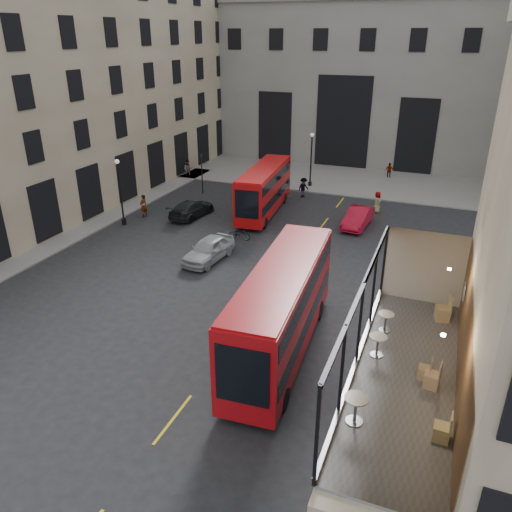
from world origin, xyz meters
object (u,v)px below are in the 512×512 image
at_px(cafe_chair_c, 425,372).
at_px(cyclist, 276,296).
at_px(bicycle, 240,234).
at_px(cafe_table_near, 356,406).
at_px(pedestrian_e, 144,206).
at_px(cafe_chair_a, 442,432).
at_px(cafe_chair_d, 443,313).
at_px(cafe_chair_b, 432,379).
at_px(street_lamp_a, 121,196).
at_px(car_a, 209,249).
at_px(bus_near, 282,306).
at_px(pedestrian_d, 377,202).
at_px(cafe_table_mid, 378,343).
at_px(car_b, 358,218).
at_px(pedestrian_c, 389,171).
at_px(bus_far, 264,188).
at_px(car_c, 192,209).
at_px(street_lamp_b, 311,163).
at_px(traffic_light_far, 202,169).
at_px(pedestrian_a, 188,169).
at_px(cafe_table_far, 386,319).
at_px(pedestrian_b, 303,188).
at_px(traffic_light_near, 291,255).

bearing_deg(cafe_chair_c, cyclist, 130.19).
height_order(bicycle, cafe_table_near, cafe_table_near).
height_order(pedestrian_e, cafe_chair_a, cafe_chair_a).
height_order(cafe_table_near, cafe_chair_c, cafe_table_near).
distance_m(cafe_chair_c, cafe_chair_d, 3.78).
distance_m(bicycle, cafe_chair_b, 24.03).
bearing_deg(cyclist, cafe_chair_c, -115.67).
bearing_deg(street_lamp_a, car_a, -21.22).
height_order(bus_near, cafe_chair_a, cafe_chair_a).
bearing_deg(pedestrian_d, cafe_table_mid, 161.33).
bearing_deg(car_b, pedestrian_c, 93.21).
bearing_deg(pedestrian_c, street_lamp_a, 42.66).
relative_size(bus_far, car_c, 2.12).
bearing_deg(cafe_chair_d, cyclist, 145.41).
height_order(pedestrian_d, cafe_chair_a, cafe_chair_a).
bearing_deg(cafe_table_near, cafe_chair_b, 51.34).
relative_size(car_c, cyclist, 2.56).
distance_m(street_lamp_b, cafe_table_near, 38.43).
distance_m(traffic_light_far, cafe_chair_a, 38.00).
xyz_separation_m(bus_far, cafe_chair_a, (15.13, -27.20, 2.62)).
bearing_deg(traffic_light_far, car_c, -70.67).
relative_size(cafe_table_mid, cafe_chair_b, 0.83).
relative_size(street_lamp_b, cafe_chair_d, 5.47).
height_order(bicycle, pedestrian_e, pedestrian_e).
bearing_deg(bicycle, pedestrian_e, 77.95).
xyz_separation_m(car_a, cafe_chair_b, (14.81, -14.62, 4.07)).
bearing_deg(pedestrian_d, pedestrian_a, 52.20).
bearing_deg(cafe_table_far, pedestrian_e, 140.97).
bearing_deg(cafe_chair_d, pedestrian_b, 116.12).
bearing_deg(cafe_table_near, street_lamp_b, 107.39).
distance_m(pedestrian_c, cafe_chair_b, 40.99).
xyz_separation_m(street_lamp_a, car_c, (4.21, 3.70, -1.70)).
distance_m(bus_near, pedestrian_b, 25.16).
bearing_deg(traffic_light_near, cafe_chair_d, -44.29).
bearing_deg(bus_near, pedestrian_d, 87.45).
bearing_deg(pedestrian_c, traffic_light_near, 77.89).
distance_m(traffic_light_far, pedestrian_c, 20.02).
bearing_deg(street_lamp_a, cyclist, -27.69).
bearing_deg(street_lamp_a, cafe_chair_d, -30.19).
bearing_deg(street_lamp_b, traffic_light_near, -77.20).
bearing_deg(cafe_chair_a, car_c, 130.32).
relative_size(car_c, cafe_chair_c, 6.37).
xyz_separation_m(car_b, cafe_chair_c, (6.41, -24.44, 4.07)).
distance_m(street_lamp_a, bus_far, 11.71).
xyz_separation_m(car_a, bicycle, (0.48, 4.16, -0.36)).
bearing_deg(car_b, cyclist, -92.11).
height_order(pedestrian_b, pedestrian_c, pedestrian_b).
bearing_deg(bus_far, pedestrian_b, 71.73).
bearing_deg(cyclist, car_c, 68.37).
height_order(traffic_light_far, cafe_chair_b, cafe_chair_b).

